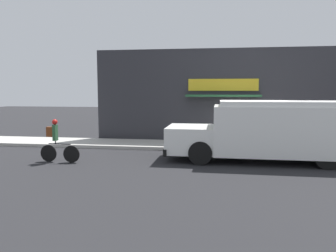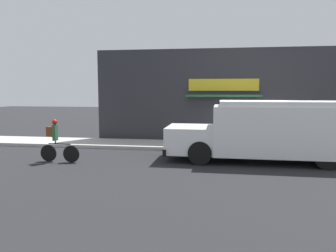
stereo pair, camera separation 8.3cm
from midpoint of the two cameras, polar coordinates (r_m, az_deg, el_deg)
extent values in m
plane|color=#232326|center=(14.15, 14.28, -4.58)|extent=(70.00, 70.00, 0.00)
cube|color=#ADAAA3|center=(15.20, 13.90, -3.55)|extent=(28.00, 2.17, 0.14)
cube|color=#2D2D33|center=(16.38, 13.68, 5.05)|extent=(15.00, 0.18, 4.63)
cube|color=gold|center=(16.21, 9.76, 7.09)|extent=(3.37, 0.05, 0.58)
cube|color=#235633|center=(15.89, 9.74, 5.22)|extent=(3.54, 0.68, 0.10)
cube|color=white|center=(12.58, 19.72, -0.71)|extent=(5.05, 2.24, 1.75)
cube|color=white|center=(12.47, 4.14, -2.24)|extent=(1.76, 2.03, 0.96)
cube|color=white|center=(12.50, 19.88, 3.68)|extent=(4.65, 2.06, 0.18)
cube|color=black|center=(12.63, 0.36, -3.87)|extent=(0.14, 2.15, 0.24)
cube|color=red|center=(13.73, 13.03, 0.42)|extent=(0.03, 0.44, 0.44)
cylinder|color=black|center=(13.42, 6.27, -3.20)|extent=(0.84, 0.27, 0.83)
cylinder|color=black|center=(11.58, 5.76, -4.71)|extent=(0.84, 0.27, 0.83)
cylinder|color=black|center=(13.85, 23.92, -3.40)|extent=(0.84, 0.27, 0.83)
cylinder|color=black|center=(12.08, 26.14, -4.86)|extent=(0.84, 0.27, 0.83)
cylinder|color=black|center=(12.38, -16.31, -4.71)|extent=(0.62, 0.06, 0.62)
cylinder|color=black|center=(12.81, -19.91, -4.47)|extent=(0.62, 0.06, 0.62)
cylinder|color=black|center=(12.53, -18.20, -2.97)|extent=(0.86, 0.06, 0.04)
cylinder|color=black|center=(12.60, -18.84, -2.67)|extent=(0.04, 0.04, 0.12)
cube|color=#2D5B38|center=(12.55, -18.89, -1.10)|extent=(0.13, 0.20, 0.58)
sphere|color=red|center=(12.51, -18.96, 0.68)|extent=(0.20, 0.20, 0.20)
cube|color=brown|center=(12.64, -19.65, -0.94)|extent=(0.26, 0.15, 0.36)
camera|label=1|loc=(0.04, -89.83, 0.02)|focal=35.00mm
camera|label=2|loc=(0.04, 90.17, -0.02)|focal=35.00mm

